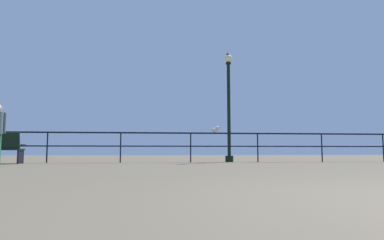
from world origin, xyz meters
The scene contains 3 objects.
pier_railing centered at (0.00, 9.40, 0.76)m, with size 21.31×0.05×1.02m.
lamppost_center centered at (0.21, 9.60, 2.12)m, with size 0.29×0.29×3.97m.
seagull_on_rail centered at (-0.33, 9.38, 1.12)m, with size 0.30×0.43×0.22m.
Camera 1 is at (-2.38, -1.95, 0.38)m, focal length 31.10 mm.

